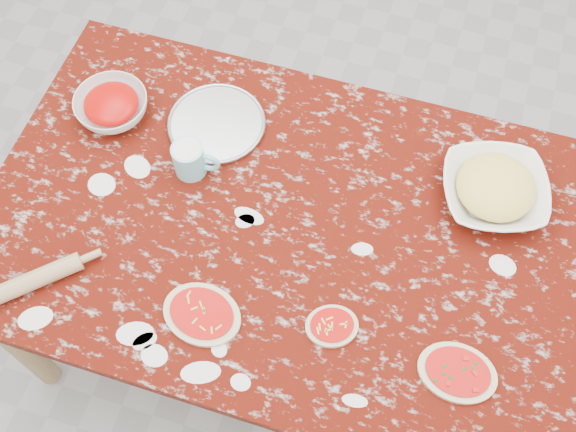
# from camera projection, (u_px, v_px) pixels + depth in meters

# --- Properties ---
(ground) EXTENTS (4.00, 4.00, 0.00)m
(ground) POSITION_uv_depth(u_px,v_px,m) (288.00, 323.00, 2.45)
(ground) COLOR gray
(worktable) EXTENTS (1.60, 1.00, 0.75)m
(worktable) POSITION_uv_depth(u_px,v_px,m) (288.00, 239.00, 1.87)
(worktable) COLOR #3F0B04
(worktable) RESTS_ON ground
(pizza_tray) EXTENTS (0.35, 0.35, 0.01)m
(pizza_tray) POSITION_uv_depth(u_px,v_px,m) (217.00, 124.00, 1.94)
(pizza_tray) COLOR #B2B2B7
(pizza_tray) RESTS_ON worktable
(sauce_bowl) EXTENTS (0.27, 0.27, 0.06)m
(sauce_bowl) POSITION_uv_depth(u_px,v_px,m) (112.00, 107.00, 1.93)
(sauce_bowl) COLOR white
(sauce_bowl) RESTS_ON worktable
(cheese_bowl) EXTENTS (0.34, 0.34, 0.07)m
(cheese_bowl) POSITION_uv_depth(u_px,v_px,m) (494.00, 191.00, 1.80)
(cheese_bowl) COLOR white
(cheese_bowl) RESTS_ON worktable
(flour_mug) EXTENTS (0.13, 0.09, 0.10)m
(flour_mug) POSITION_uv_depth(u_px,v_px,m) (190.00, 159.00, 1.83)
(flour_mug) COLOR #76CEE1
(flour_mug) RESTS_ON worktable
(pizza_left) EXTENTS (0.22, 0.18, 0.02)m
(pizza_left) POSITION_uv_depth(u_px,v_px,m) (202.00, 314.00, 1.67)
(pizza_left) COLOR beige
(pizza_left) RESTS_ON worktable
(pizza_mid) EXTENTS (0.16, 0.15, 0.02)m
(pizza_mid) POSITION_uv_depth(u_px,v_px,m) (332.00, 326.00, 1.65)
(pizza_mid) COLOR beige
(pizza_mid) RESTS_ON worktable
(pizza_right) EXTENTS (0.19, 0.14, 0.02)m
(pizza_right) POSITION_uv_depth(u_px,v_px,m) (457.00, 372.00, 1.60)
(pizza_right) COLOR beige
(pizza_right) RESTS_ON worktable
(rolling_pin) EXTENTS (0.20, 0.19, 0.05)m
(rolling_pin) POSITION_uv_depth(u_px,v_px,m) (35.00, 279.00, 1.69)
(rolling_pin) COLOR tan
(rolling_pin) RESTS_ON worktable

